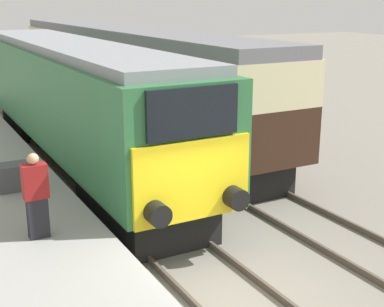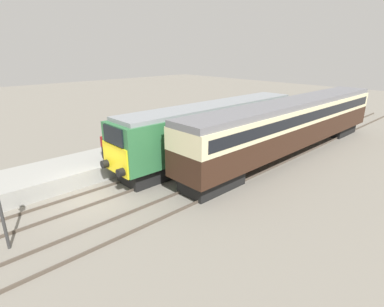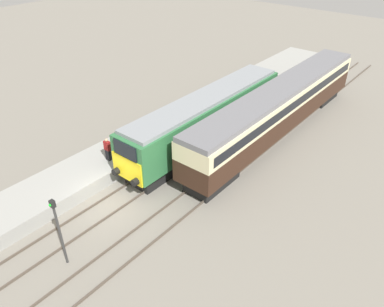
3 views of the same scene
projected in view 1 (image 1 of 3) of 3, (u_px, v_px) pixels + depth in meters
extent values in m
plane|color=slate|center=(236.00, 303.00, 9.37)|extent=(120.00, 120.00, 0.00)
cube|color=#4C4238|center=(101.00, 211.00, 13.23)|extent=(0.07, 60.00, 0.14)
cube|color=#4C4238|center=(154.00, 201.00, 13.89)|extent=(0.07, 60.00, 0.14)
cube|color=#4C4238|center=(218.00, 189.00, 14.80)|extent=(0.07, 60.00, 0.14)
cube|color=#4C4238|center=(261.00, 181.00, 15.46)|extent=(0.07, 60.00, 0.14)
cube|color=black|center=(142.00, 201.00, 12.69)|extent=(2.03, 4.00, 1.00)
cube|color=black|center=(37.00, 118.00, 21.65)|extent=(2.03, 4.00, 1.00)
cube|color=#2D6B3D|center=(72.00, 93.00, 16.66)|extent=(2.70, 15.63, 2.64)
cube|color=yellow|center=(193.00, 181.00, 10.18)|extent=(2.48, 0.10, 1.59)
cube|color=black|center=(193.00, 113.00, 9.82)|extent=(1.89, 0.10, 0.95)
cube|color=gray|center=(69.00, 46.00, 16.26)|extent=(2.38, 15.00, 0.24)
cylinder|color=black|center=(158.00, 214.00, 9.74)|extent=(0.44, 0.35, 0.44)
cylinder|color=black|center=(236.00, 198.00, 10.52)|extent=(0.44, 0.35, 0.44)
cube|color=black|center=(230.00, 166.00, 15.46)|extent=(1.89, 3.60, 0.95)
cube|color=black|center=(67.00, 86.00, 29.72)|extent=(1.89, 3.60, 0.95)
cube|color=#331E14|center=(122.00, 84.00, 22.25)|extent=(2.70, 21.30, 1.52)
cube|color=beige|center=(120.00, 51.00, 21.87)|extent=(2.71, 21.30, 1.20)
cube|color=black|center=(120.00, 51.00, 21.87)|extent=(2.75, 20.45, 0.66)
cube|color=slate|center=(120.00, 32.00, 21.65)|extent=(2.48, 21.30, 0.36)
cube|color=black|center=(38.00, 217.00, 9.73)|extent=(0.36, 0.24, 0.76)
cube|color=maroon|center=(35.00, 181.00, 9.53)|extent=(0.44, 0.26, 0.63)
sphere|color=tan|center=(33.00, 159.00, 9.42)|extent=(0.21, 0.21, 0.21)
cube|color=#4C4C51|center=(13.00, 177.00, 12.21)|extent=(0.70, 0.56, 0.60)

